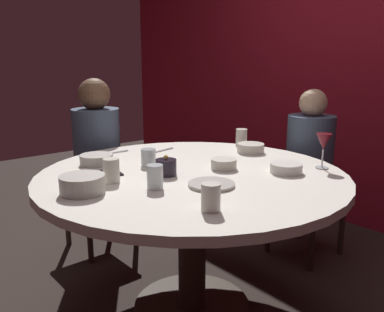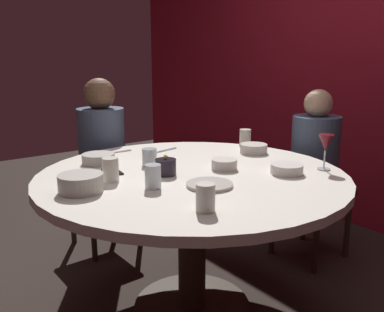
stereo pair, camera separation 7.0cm
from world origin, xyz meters
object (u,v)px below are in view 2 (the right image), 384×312
object	(u,v)px
dining_table	(192,198)
cup_far_edge	(153,176)
seated_diner_back	(315,156)
cup_center_front	(111,170)
dinner_plate	(209,185)
bowl_sauce_side	(81,183)
cup_by_left_diner	(149,157)
candle_holder	(166,167)
wine_glass	(326,144)
cell_phone	(112,172)
bowl_small_white	(98,159)
cup_by_right_diner	(205,197)
seated_diner_left	(102,145)
bowl_rice_portion	(254,149)
bowl_salad_center	(224,164)
bowl_serving_large	(287,169)
cup_near_candle	(245,138)

from	to	relation	value
dining_table	cup_far_edge	size ratio (longest dim) A/B	14.36
seated_diner_back	cup_center_front	size ratio (longest dim) A/B	10.20
dinner_plate	dining_table	bearing A→B (deg)	160.34
bowl_sauce_side	cup_by_left_diner	distance (m)	0.49
candle_holder	wine_glass	distance (m)	0.78
cell_phone	bowl_small_white	bearing A→B (deg)	92.37
dining_table	cup_far_edge	bearing A→B (deg)	-71.29
dining_table	cup_by_right_diner	bearing A→B (deg)	-32.89
candle_holder	cup_by_right_diner	world-z (taller)	cup_by_right_diner
seated_diner_left	cup_by_right_diner	size ratio (longest dim) A/B	11.31
bowl_sauce_side	seated_diner_back	bearing A→B (deg)	88.22
seated_diner_back	bowl_rice_portion	size ratio (longest dim) A/B	7.02
bowl_salad_center	bowl_rice_portion	xyz separation A→B (m)	(-0.16, 0.38, 0.00)
dining_table	bowl_serving_large	distance (m)	0.48
seated_diner_left	cup_center_front	distance (m)	0.95
bowl_salad_center	cup_far_edge	world-z (taller)	cup_far_edge
cup_near_candle	wine_glass	bearing A→B (deg)	-7.52
dinner_plate	seated_diner_back	bearing A→B (deg)	101.82
cell_phone	bowl_serving_large	bearing A→B (deg)	-29.97
cell_phone	bowl_serving_large	distance (m)	0.84
seated_diner_back	bowl_sauce_side	world-z (taller)	seated_diner_back
dining_table	bowl_small_white	size ratio (longest dim) A/B	8.72
candle_holder	bowl_serving_large	world-z (taller)	candle_holder
seated_diner_back	dining_table	bearing A→B (deg)	0.00
bowl_salad_center	bowl_small_white	world-z (taller)	bowl_small_white
bowl_salad_center	cup_near_candle	xyz separation A→B (m)	(-0.31, 0.46, 0.03)
dining_table	bowl_rice_portion	size ratio (longest dim) A/B	9.49
wine_glass	cell_phone	world-z (taller)	wine_glass
dinner_plate	bowl_rice_portion	world-z (taller)	bowl_rice_portion
seated_diner_left	cup_center_front	world-z (taller)	seated_diner_left
bowl_sauce_side	bowl_serving_large	bearing A→B (deg)	68.51
wine_glass	cell_phone	xyz separation A→B (m)	(-0.60, -0.84, -0.12)
cup_by_left_diner	cup_far_edge	xyz separation A→B (m)	(0.33, -0.19, 0.01)
bowl_sauce_side	cup_by_right_diner	size ratio (longest dim) A/B	1.79
seated_diner_back	cup_center_front	bearing A→B (deg)	-4.41
cell_phone	bowl_rice_portion	distance (m)	0.85
cup_far_edge	bowl_serving_large	bearing A→B (deg)	71.94
wine_glass	cup_center_front	distance (m)	1.03
bowl_small_white	cup_far_edge	bearing A→B (deg)	-0.61
seated_diner_left	bowl_serving_large	size ratio (longest dim) A/B	7.55
dining_table	seated_diner_left	size ratio (longest dim) A/B	1.28
cup_near_candle	cup_center_front	xyz separation A→B (m)	(0.15, -1.00, -0.00)
cell_phone	seated_diner_back	bearing A→B (deg)	-0.56
bowl_salad_center	cup_center_front	size ratio (longest dim) A/B	1.18
dinner_plate	cup_far_edge	bearing A→B (deg)	-121.58
seated_diner_left	candle_holder	world-z (taller)	seated_diner_left
candle_holder	bowl_salad_center	distance (m)	0.30
cup_by_right_diner	seated_diner_left	bearing A→B (deg)	168.65
bowl_salad_center	cup_by_left_diner	xyz separation A→B (m)	(-0.29, -0.25, 0.02)
dining_table	bowl_sauce_side	distance (m)	0.57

